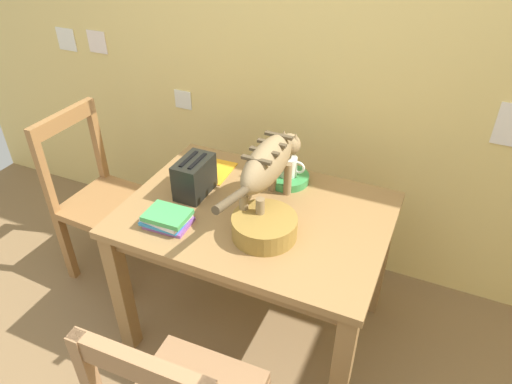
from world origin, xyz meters
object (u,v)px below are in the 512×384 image
Objects in this scene: saucer_bowl at (288,178)px; toaster at (194,177)px; coffee_mug at (289,166)px; wooden_chair_near at (102,200)px; book_stack at (167,218)px; dining_table at (256,228)px; cat at (269,163)px; magazine at (206,169)px; wicker_basket at (264,226)px.

toaster is (-0.35, -0.26, 0.07)m from saucer_bowl.
coffee_mug is 1.07m from wooden_chair_near.
saucer_bowl is 0.61m from book_stack.
coffee_mug is at bearing 80.93° from dining_table.
wooden_chair_near is at bearing -179.79° from cat.
book_stack is (-0.29, -0.23, 0.13)m from dining_table.
coffee_mug is at bearing 104.11° from wooden_chair_near.
saucer_bowl is at bearing 36.74° from toaster.
wicker_basket is at bearing -39.24° from magazine.
coffee_mug is 0.13× the size of wooden_chair_near.
magazine reaches higher than dining_table.
wicker_basket is at bearing -82.68° from coffee_mug.
cat is at bearing -91.33° from saucer_bowl.
toaster reaches higher than saucer_bowl.
magazine is at bearing 105.56° from wooden_chair_near.
saucer_bowl is 1.04m from wooden_chair_near.
dining_table is 5.64× the size of saucer_bowl.
toaster is (-0.01, 0.25, 0.05)m from book_stack.
coffee_mug is at bearing 88.99° from cat.
toaster is at bearing -76.86° from magazine.
dining_table is 0.22m from wicker_basket.
dining_table is 5.64× the size of toaster.
coffee_mug is 0.42m from magazine.
saucer_bowl is (0.04, 0.27, 0.11)m from dining_table.
dining_table is 0.43m from magazine.
wicker_basket is at bearing -20.32° from toaster.
wicker_basket is at bearing -54.23° from dining_table.
toaster reaches higher than coffee_mug.
toaster is at bearing -143.26° from saucer_bowl.
saucer_bowl is 0.44m from toaster.
wooden_chair_near is (-0.64, 0.06, -0.35)m from toaster.
book_stack is 0.26m from toaster.
cat is at bearing 41.11° from book_stack.
wicker_basket is (0.05, -0.41, -0.04)m from coffee_mug.
dining_table is at bearing -122.04° from cat.
wicker_basket is at bearing -70.48° from cat.
wooden_chair_near reaches higher than magazine.
cat reaches higher than wicker_basket.
cat is 2.91× the size of magazine.
coffee_mug reaches higher than dining_table.
cat reaches higher than coffee_mug.
wooden_chair_near is (-0.98, 0.02, -0.48)m from cat.
wooden_chair_near is at bearing 168.85° from wicker_basket.
cat reaches higher than saucer_bowl.
book_stack is at bearing -137.58° from cat.
book_stack is at bearing -123.61° from coffee_mug.
toaster is (-0.35, -0.26, 0.00)m from coffee_mug.
book_stack is 0.20× the size of wooden_chair_near.
wicker_basket reaches higher than magazine.
cat is 0.30m from saucer_bowl.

